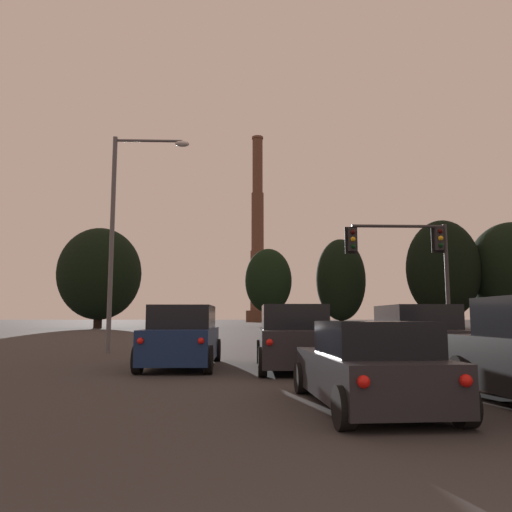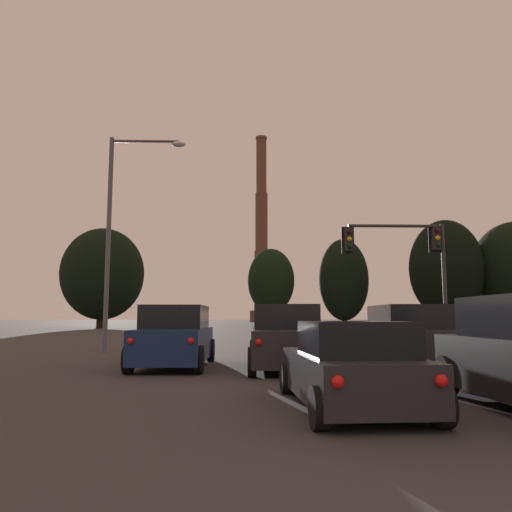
{
  "view_description": "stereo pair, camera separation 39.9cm",
  "coord_description": "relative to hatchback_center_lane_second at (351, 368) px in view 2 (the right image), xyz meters",
  "views": [
    {
      "loc": [
        -1.89,
        -0.61,
        1.5
      ],
      "look_at": [
        -0.38,
        37.07,
        6.14
      ],
      "focal_mm": 35.0,
      "sensor_mm": 36.0,
      "label": 1
    },
    {
      "loc": [
        -1.49,
        -0.63,
        1.5
      ],
      "look_at": [
        -0.38,
        37.07,
        6.14
      ],
      "focal_mm": 35.0,
      "sensor_mm": 36.0,
      "label": 2
    }
  ],
  "objects": [
    {
      "name": "smokestack",
      "position": [
        4.31,
        142.77,
        22.0
      ],
      "size": [
        7.1,
        7.1,
        57.9
      ],
      "color": "#523427",
      "rests_on": "ground_plane"
    },
    {
      "name": "treeline_far_right",
      "position": [
        2.74,
        67.94,
        6.4
      ],
      "size": [
        7.18,
        6.46,
        12.01
      ],
      "color": "black",
      "rests_on": "ground_plane"
    },
    {
      "name": "traffic_light_overhead_right",
      "position": [
        5.79,
        13.73,
        3.69
      ],
      "size": [
        4.78,
        0.5,
        5.73
      ],
      "color": "#2D2D30",
      "rests_on": "ground_plane"
    },
    {
      "name": "hatchback_center_lane_second",
      "position": [
        0.0,
        0.0,
        0.0
      ],
      "size": [
        2.07,
        4.17,
        1.44
      ],
      "rotation": [
        0.0,
        0.0,
        0.05
      ],
      "color": "#232328",
      "rests_on": "ground_plane"
    },
    {
      "name": "suv_left_lane_front",
      "position": [
        -3.84,
        7.14,
        0.23
      ],
      "size": [
        2.2,
        4.94,
        1.86
      ],
      "rotation": [
        0.0,
        0.0,
        -0.02
      ],
      "color": "navy",
      "rests_on": "ground_plane"
    },
    {
      "name": "treeline_center_right",
      "position": [
        14.4,
        69.97,
        6.74
      ],
      "size": [
        7.82,
        7.04,
        13.9
      ],
      "color": "black",
      "rests_on": "ground_plane"
    },
    {
      "name": "suv_center_lane_front",
      "position": [
        -0.54,
        6.33,
        0.23
      ],
      "size": [
        2.24,
        4.96,
        1.86
      ],
      "rotation": [
        0.0,
        0.0,
        -0.03
      ],
      "color": "#232328",
      "rests_on": "ground_plane"
    },
    {
      "name": "treeline_far_left",
      "position": [
        27.52,
        61.81,
        7.68
      ],
      "size": [
        10.4,
        9.36,
        15.46
      ],
      "color": "black",
      "rests_on": "ground_plane"
    },
    {
      "name": "treeline_center_left",
      "position": [
        -21.14,
        61.22,
        6.82
      ],
      "size": [
        11.4,
        10.26,
        13.85
      ],
      "color": "black",
      "rests_on": "ground_plane"
    },
    {
      "name": "suv_right_lane_front",
      "position": [
        3.16,
        6.4,
        0.23
      ],
      "size": [
        2.22,
        4.95,
        1.86
      ],
      "rotation": [
        0.0,
        0.0,
        -0.03
      ],
      "color": "#232328",
      "rests_on": "ground_plane"
    },
    {
      "name": "street_lamp",
      "position": [
        -7.18,
        13.39,
        5.13
      ],
      "size": [
        3.41,
        0.36,
        9.53
      ],
      "color": "#56565B",
      "rests_on": "ground_plane"
    }
  ]
}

